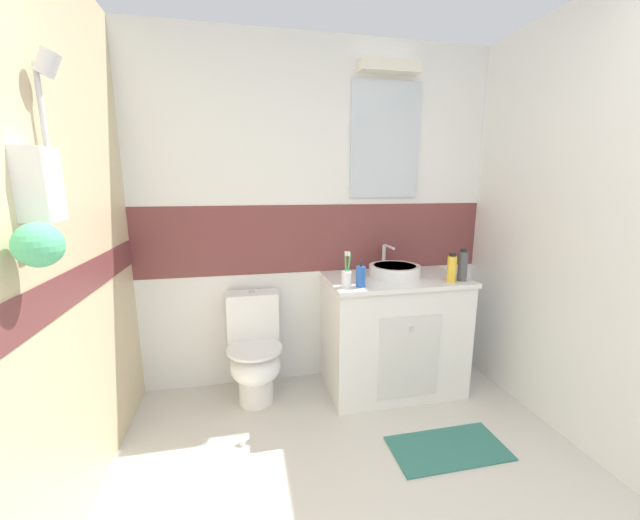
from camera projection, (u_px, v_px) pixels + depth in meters
name	position (u px, v px, depth m)	size (l,w,h in m)	color
ground_plane	(368.00, 498.00, 1.80)	(3.20, 3.48, 0.04)	beige
wall_back_tiled	(318.00, 216.00, 2.74)	(3.20, 0.20, 2.50)	white
wall_left_shower_alcove	(9.00, 256.00, 1.27)	(0.27, 3.48, 2.50)	beige
wall_right_plain	(633.00, 235.00, 1.82)	(0.10, 3.48, 2.50)	white
vanity_cabinet	(392.00, 333.00, 2.69)	(0.98, 0.60, 0.85)	white
sink_basin	(394.00, 270.00, 2.62)	(0.36, 0.41, 0.21)	white
toilet	(255.00, 352.00, 2.54)	(0.37, 0.50, 0.76)	white
toothbrush_cup	(346.00, 278.00, 2.34)	(0.07, 0.07, 0.23)	white
soap_dispenser	(361.00, 277.00, 2.34)	(0.06, 0.06, 0.17)	#2659B2
mouthwash_bottle	(452.00, 268.00, 2.45)	(0.06, 0.06, 0.20)	yellow
shampoo_bottle_tall	(463.00, 266.00, 2.48)	(0.06, 0.06, 0.22)	#4C4C51
bath_mat	(448.00, 448.00, 2.11)	(0.66, 0.33, 0.01)	#337266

